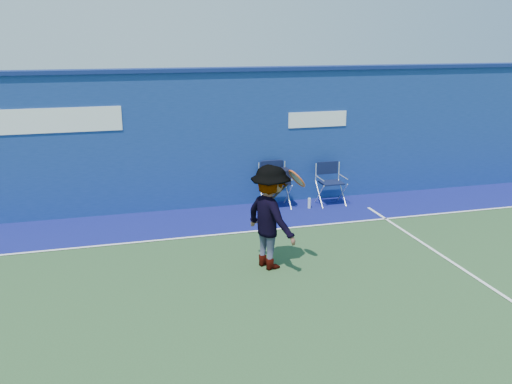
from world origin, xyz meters
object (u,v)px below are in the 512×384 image
object	(u,v)px
directors_chair_left	(275,189)
water_bottle	(309,203)
tennis_player	(271,217)
directors_chair_right	(331,192)

from	to	relation	value
directors_chair_left	water_bottle	xyz separation A→B (m)	(0.73, -0.28, -0.32)
directors_chair_left	tennis_player	size ratio (longest dim) A/B	0.59
directors_chair_left	tennis_player	world-z (taller)	tennis_player
water_bottle	tennis_player	distance (m)	3.40
directors_chair_left	directors_chair_right	size ratio (longest dim) A/B	1.08
directors_chair_left	water_bottle	distance (m)	0.84
directors_chair_right	tennis_player	world-z (taller)	tennis_player
directors_chair_right	tennis_player	bearing A→B (deg)	-128.04
directors_chair_right	directors_chair_left	bearing A→B (deg)	175.24
water_bottle	tennis_player	size ratio (longest dim) A/B	0.14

